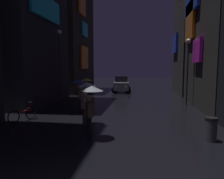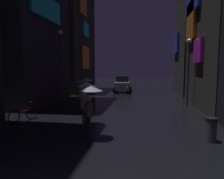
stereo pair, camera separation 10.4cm
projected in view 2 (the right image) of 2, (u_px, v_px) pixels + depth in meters
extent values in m
cube|color=#19D8F2|center=(47.00, 8.00, 14.50)|extent=(0.20, 4.21, 1.64)
cube|color=#2D2826|center=(71.00, 38.00, 25.11)|extent=(4.00, 8.60, 13.27)
cube|color=orange|center=(85.00, 58.00, 24.13)|extent=(0.20, 2.66, 2.67)
cube|color=#19D8F2|center=(86.00, 30.00, 24.04)|extent=(0.20, 2.02, 1.62)
cube|color=orange|center=(83.00, 2.00, 22.79)|extent=(0.20, 2.44, 2.88)
cube|color=#F226D8|center=(198.00, 51.00, 13.63)|extent=(0.20, 1.82, 1.63)
cube|color=orange|center=(191.00, 21.00, 15.97)|extent=(0.20, 2.63, 3.02)
cube|color=#33302D|center=(199.00, 12.00, 21.69)|extent=(4.00, 7.06, 17.90)
cube|color=#264CF9|center=(176.00, 44.00, 23.52)|extent=(0.20, 2.93, 2.19)
cylinder|color=#2D2D38|center=(84.00, 117.00, 9.78)|extent=(0.12, 0.12, 0.85)
cylinder|color=#2D2D38|center=(86.00, 116.00, 9.92)|extent=(0.12, 0.12, 0.85)
cube|color=gray|center=(85.00, 102.00, 9.78)|extent=(0.35, 0.40, 0.60)
sphere|color=tan|center=(85.00, 94.00, 9.74)|extent=(0.22, 0.22, 0.22)
cylinder|color=gray|center=(87.00, 101.00, 9.95)|extent=(0.09, 0.09, 0.50)
cylinder|color=slate|center=(86.00, 94.00, 9.91)|extent=(0.02, 0.02, 0.77)
cone|color=silver|center=(86.00, 84.00, 9.86)|extent=(0.90, 0.90, 0.20)
cylinder|color=black|center=(87.00, 101.00, 14.88)|extent=(0.12, 0.12, 0.85)
cylinder|color=black|center=(87.00, 101.00, 14.70)|extent=(0.12, 0.12, 0.85)
cube|color=#333859|center=(87.00, 91.00, 14.71)|extent=(0.26, 0.36, 0.60)
sphere|color=tan|center=(87.00, 86.00, 14.67)|extent=(0.22, 0.22, 0.22)
cylinder|color=#333859|center=(87.00, 91.00, 14.53)|extent=(0.09, 0.09, 0.50)
cylinder|color=slate|center=(87.00, 86.00, 14.49)|extent=(0.02, 0.02, 0.77)
cone|color=yellow|center=(87.00, 79.00, 14.44)|extent=(0.90, 0.90, 0.20)
cylinder|color=black|center=(88.00, 126.00, 8.23)|extent=(0.12, 0.12, 0.85)
cylinder|color=black|center=(90.00, 127.00, 8.07)|extent=(0.12, 0.12, 0.85)
cube|color=brown|center=(88.00, 109.00, 8.07)|extent=(0.38, 0.40, 0.60)
sphere|color=#9E7051|center=(88.00, 99.00, 8.03)|extent=(0.22, 0.22, 0.22)
cylinder|color=brown|center=(91.00, 109.00, 7.94)|extent=(0.09, 0.09, 0.50)
cylinder|color=slate|center=(91.00, 101.00, 7.90)|extent=(0.02, 0.02, 0.77)
cone|color=silver|center=(91.00, 88.00, 7.85)|extent=(0.90, 0.90, 0.20)
cylinder|color=black|center=(83.00, 105.00, 12.93)|extent=(0.12, 0.12, 0.85)
cylinder|color=black|center=(80.00, 106.00, 12.84)|extent=(0.12, 0.12, 0.85)
cube|color=brown|center=(81.00, 94.00, 12.81)|extent=(0.40, 0.39, 0.60)
sphere|color=tan|center=(81.00, 88.00, 12.77)|extent=(0.22, 0.22, 0.22)
cylinder|color=brown|center=(79.00, 94.00, 12.67)|extent=(0.09, 0.09, 0.50)
cylinder|color=slate|center=(79.00, 89.00, 12.64)|extent=(0.02, 0.02, 0.77)
cone|color=#263FB2|center=(79.00, 81.00, 12.59)|extent=(0.90, 0.90, 0.20)
torus|color=black|center=(14.00, 117.00, 10.13)|extent=(0.26, 0.71, 0.72)
torus|color=black|center=(31.00, 113.00, 11.12)|extent=(0.26, 0.71, 0.72)
cylinder|color=red|center=(23.00, 111.00, 10.61)|extent=(0.33, 0.97, 0.05)
cylinder|color=red|center=(31.00, 106.00, 11.08)|extent=(0.04, 0.04, 0.40)
cube|color=black|center=(31.00, 102.00, 11.06)|extent=(0.18, 0.26, 0.06)
cylinder|color=black|center=(13.00, 106.00, 10.08)|extent=(0.16, 0.44, 0.03)
cube|color=#99999E|center=(122.00, 86.00, 24.18)|extent=(2.07, 4.24, 0.90)
cube|color=black|center=(122.00, 79.00, 24.09)|extent=(1.61, 1.97, 0.70)
cylinder|color=black|center=(129.00, 90.00, 22.84)|extent=(0.66, 0.28, 0.64)
cylinder|color=black|center=(115.00, 90.00, 22.96)|extent=(0.66, 0.28, 0.64)
cylinder|color=black|center=(129.00, 88.00, 25.49)|extent=(0.66, 0.28, 0.64)
cylinder|color=black|center=(116.00, 88.00, 25.60)|extent=(0.66, 0.28, 0.64)
cube|color=white|center=(127.00, 87.00, 22.08)|extent=(0.20, 0.08, 0.14)
cube|color=white|center=(117.00, 87.00, 22.16)|extent=(0.20, 0.08, 0.14)
cylinder|color=#2D2D33|center=(188.00, 75.00, 15.07)|extent=(0.14, 0.14, 4.67)
sphere|color=#F9EFCC|center=(189.00, 41.00, 14.81)|extent=(0.36, 0.36, 0.36)
cylinder|color=#2D2D33|center=(61.00, 69.00, 16.32)|extent=(0.14, 0.14, 5.55)
sphere|color=#F9EFCC|center=(60.00, 32.00, 16.01)|extent=(0.36, 0.36, 0.36)
cylinder|color=#3F3F47|center=(210.00, 131.00, 7.65)|extent=(0.44, 0.44, 0.85)
cylinder|color=black|center=(211.00, 119.00, 7.60)|extent=(0.46, 0.46, 0.08)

